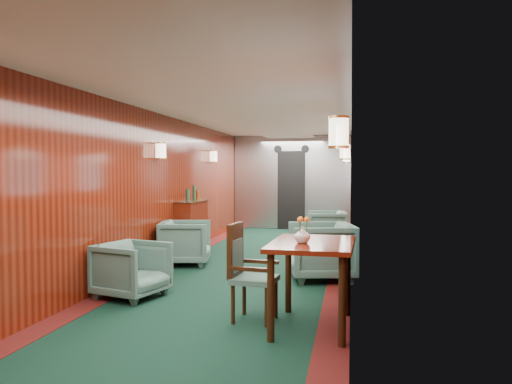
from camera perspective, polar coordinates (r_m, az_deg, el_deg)
room at (r=6.99m, az=-1.60°, el=3.63°), size 12.00×12.10×2.40m
bulkhead at (r=12.83m, az=4.09°, el=1.05°), size 2.98×0.17×2.39m
windows_right at (r=7.07m, az=10.71°, el=2.07°), size 0.02×8.60×0.80m
wall_sconces at (r=7.55m, az=-0.67°, el=4.71°), size 2.97×7.97×0.25m
dining_table at (r=4.77m, az=6.46°, el=-7.24°), size 0.81×1.12×0.82m
side_chair at (r=5.02m, az=-1.15°, el=-8.65°), size 0.48×0.50×0.97m
credenza at (r=9.14m, az=-7.37°, el=-3.90°), size 0.33×1.06×1.23m
flower_vase at (r=4.64m, az=5.32°, el=-4.89°), size 0.19×0.19×0.15m
armchair_left_near at (r=6.10m, az=-13.98°, el=-8.61°), size 0.88×0.87×0.65m
armchair_left_far at (r=8.03m, az=-8.08°, el=-5.73°), size 0.91×0.89×0.70m
armchair_right_near at (r=6.93m, az=7.45°, el=-6.70°), size 1.02×1.00×0.78m
armchair_right_far at (r=10.00m, az=8.06°, el=-4.14°), size 0.83×0.81×0.70m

